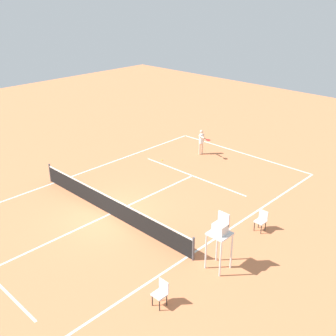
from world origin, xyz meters
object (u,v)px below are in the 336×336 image
object	(u,v)px
tennis_ball	(162,160)
courtside_chair_near	(161,292)
umpire_chair	(220,233)
player_serving	(202,140)
courtside_chair_mid	(261,220)

from	to	relation	value
tennis_ball	courtside_chair_near	world-z (taller)	courtside_chair_near
umpire_chair	courtside_chair_near	bearing A→B (deg)	86.48
player_serving	tennis_ball	bearing A→B (deg)	-9.63
player_serving	umpire_chair	distance (m)	11.99
tennis_ball	umpire_chair	bearing A→B (deg)	146.02
player_serving	courtside_chair_near	xyz separation A→B (m)	(-7.94, 11.79, -0.46)
courtside_chair_near	courtside_chair_mid	bearing A→B (deg)	-89.13
player_serving	courtside_chair_mid	size ratio (longest dim) A/B	1.76
courtside_chair_mid	umpire_chair	bearing A→B (deg)	94.60
tennis_ball	courtside_chair_mid	distance (m)	9.35
umpire_chair	courtside_chair_near	xyz separation A→B (m)	(0.18, 3.00, -1.07)
umpire_chair	courtside_chair_mid	xyz separation A→B (m)	(0.28, -3.52, -1.07)
player_serving	umpire_chair	xyz separation A→B (m)	(-8.13, 8.79, 0.62)
player_serving	courtside_chair_mid	distance (m)	9.46
tennis_ball	courtside_chair_mid	bearing A→B (deg)	163.23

